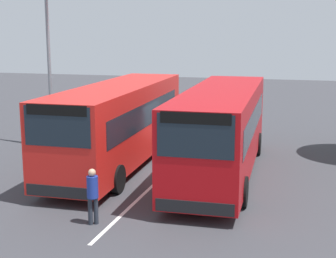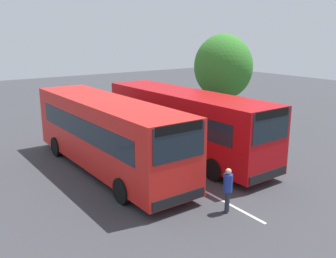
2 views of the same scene
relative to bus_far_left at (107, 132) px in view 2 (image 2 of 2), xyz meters
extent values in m
plane|color=#38383D|center=(-0.51, 2.17, -1.79)|extent=(75.23, 75.23, 0.00)
cube|color=red|center=(-0.03, 0.00, 0.01)|extent=(10.64, 2.51, 2.91)
cube|color=#19232D|center=(5.24, 0.04, 0.79)|extent=(0.14, 2.14, 1.22)
cube|color=#19232D|center=(-0.04, 1.18, 0.36)|extent=(8.93, 0.15, 0.93)
cube|color=#19232D|center=(-0.02, -1.18, 0.36)|extent=(8.93, 0.15, 0.93)
cube|color=black|center=(5.26, 0.04, 1.29)|extent=(0.11, 1.94, 0.32)
cube|color=black|center=(5.27, 0.04, -1.23)|extent=(0.12, 2.23, 0.36)
cylinder|color=black|center=(3.36, 1.18, -1.30)|extent=(0.98, 0.29, 0.98)
cylinder|color=black|center=(3.38, -1.13, -1.30)|extent=(0.98, 0.29, 0.98)
cylinder|color=black|center=(-3.44, 1.13, -1.30)|extent=(0.98, 0.29, 0.98)
cylinder|color=black|center=(-3.42, -1.18, -1.30)|extent=(0.98, 0.29, 0.98)
cube|color=#B70C11|center=(0.26, 4.18, 0.01)|extent=(10.67, 2.64, 2.91)
cube|color=#19232D|center=(5.54, 4.29, 0.79)|extent=(0.16, 2.14, 1.22)
cube|color=#19232D|center=(0.24, 5.37, 0.36)|extent=(8.93, 0.26, 0.93)
cube|color=#19232D|center=(0.29, 3.00, 0.36)|extent=(8.93, 0.26, 0.93)
cube|color=black|center=(5.56, 4.29, 1.29)|extent=(0.14, 1.94, 0.32)
cube|color=black|center=(5.57, 4.29, -1.23)|extent=(0.14, 2.24, 0.36)
cylinder|color=black|center=(3.64, 5.40, -1.30)|extent=(0.98, 0.30, 0.98)
cylinder|color=black|center=(3.69, 3.10, -1.30)|extent=(0.98, 0.30, 0.98)
cylinder|color=black|center=(-3.16, 5.27, -1.30)|extent=(0.98, 0.30, 0.98)
cylinder|color=black|center=(-3.11, 2.96, -1.30)|extent=(0.98, 0.30, 0.98)
cylinder|color=#232833|center=(6.18, 1.42, -1.40)|extent=(0.13, 0.13, 0.79)
cylinder|color=#232833|center=(6.10, 1.56, -1.40)|extent=(0.13, 0.13, 0.79)
cylinder|color=navy|center=(6.14, 1.49, -0.69)|extent=(0.44, 0.44, 0.62)
sphere|color=tan|center=(6.14, 1.49, -0.27)|extent=(0.21, 0.21, 0.21)
cylinder|color=#4C3823|center=(-3.88, 10.67, -0.63)|extent=(0.44, 0.44, 2.32)
ellipsoid|color=#337A28|center=(-3.88, 10.67, 2.09)|extent=(4.15, 3.74, 4.36)
cube|color=silver|center=(-0.51, 2.17, -1.79)|extent=(16.01, 0.55, 0.01)
camera|label=1|loc=(18.56, 6.96, 3.62)|focal=53.68mm
camera|label=2|loc=(14.71, -7.14, 4.30)|focal=40.08mm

